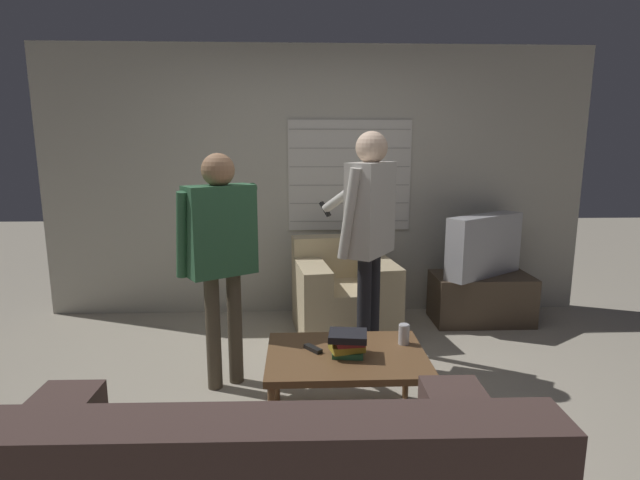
{
  "coord_description": "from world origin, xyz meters",
  "views": [
    {
      "loc": [
        -0.17,
        -2.78,
        1.66
      ],
      "look_at": [
        -0.03,
        0.58,
        1.0
      ],
      "focal_mm": 28.0,
      "sensor_mm": 36.0,
      "label": 1
    }
  ],
  "objects_px": {
    "book_stack": "(348,343)",
    "person_left_standing": "(220,241)",
    "spare_remote": "(313,349)",
    "coffee_table": "(346,360)",
    "armchair_beige": "(344,294)",
    "soda_can": "(404,334)",
    "tv": "(484,245)",
    "person_right_standing": "(369,221)"
  },
  "relations": [
    {
      "from": "person_right_standing",
      "to": "book_stack",
      "type": "bearing_deg",
      "value": -162.62
    },
    {
      "from": "armchair_beige",
      "to": "coffee_table",
      "type": "height_order",
      "value": "armchair_beige"
    },
    {
      "from": "armchair_beige",
      "to": "person_left_standing",
      "type": "xyz_separation_m",
      "value": [
        -0.91,
        -0.96,
        0.67
      ]
    },
    {
      "from": "tv",
      "to": "spare_remote",
      "type": "bearing_deg",
      "value": 11.07
    },
    {
      "from": "armchair_beige",
      "to": "coffee_table",
      "type": "xyz_separation_m",
      "value": [
        -0.12,
        -1.51,
        0.07
      ]
    },
    {
      "from": "person_left_standing",
      "to": "book_stack",
      "type": "distance_m",
      "value": 1.1
    },
    {
      "from": "armchair_beige",
      "to": "tv",
      "type": "relative_size",
      "value": 1.12
    },
    {
      "from": "armchair_beige",
      "to": "book_stack",
      "type": "distance_m",
      "value": 1.55
    },
    {
      "from": "tv",
      "to": "armchair_beige",
      "type": "bearing_deg",
      "value": -26.3
    },
    {
      "from": "person_left_standing",
      "to": "armchair_beige",
      "type": "bearing_deg",
      "value": 14.21
    },
    {
      "from": "armchair_beige",
      "to": "spare_remote",
      "type": "bearing_deg",
      "value": 70.1
    },
    {
      "from": "person_left_standing",
      "to": "spare_remote",
      "type": "distance_m",
      "value": 0.96
    },
    {
      "from": "book_stack",
      "to": "tv",
      "type": "bearing_deg",
      "value": 50.53
    },
    {
      "from": "soda_can",
      "to": "spare_remote",
      "type": "relative_size",
      "value": 0.99
    },
    {
      "from": "armchair_beige",
      "to": "coffee_table",
      "type": "bearing_deg",
      "value": 77.65
    },
    {
      "from": "tv",
      "to": "person_left_standing",
      "type": "distance_m",
      "value": 2.51
    },
    {
      "from": "spare_remote",
      "to": "soda_can",
      "type": "bearing_deg",
      "value": -30.2
    },
    {
      "from": "armchair_beige",
      "to": "soda_can",
      "type": "distance_m",
      "value": 1.41
    },
    {
      "from": "soda_can",
      "to": "book_stack",
      "type": "bearing_deg",
      "value": -156.64
    },
    {
      "from": "coffee_table",
      "to": "person_left_standing",
      "type": "height_order",
      "value": "person_left_standing"
    },
    {
      "from": "spare_remote",
      "to": "book_stack",
      "type": "bearing_deg",
      "value": -59.45
    },
    {
      "from": "person_left_standing",
      "to": "person_right_standing",
      "type": "relative_size",
      "value": 0.92
    },
    {
      "from": "tv",
      "to": "soda_can",
      "type": "relative_size",
      "value": 6.58
    },
    {
      "from": "person_left_standing",
      "to": "soda_can",
      "type": "relative_size",
      "value": 12.65
    },
    {
      "from": "person_left_standing",
      "to": "person_right_standing",
      "type": "bearing_deg",
      "value": -20.28
    },
    {
      "from": "book_stack",
      "to": "soda_can",
      "type": "distance_m",
      "value": 0.39
    },
    {
      "from": "coffee_table",
      "to": "book_stack",
      "type": "relative_size",
      "value": 3.9
    },
    {
      "from": "coffee_table",
      "to": "spare_remote",
      "type": "relative_size",
      "value": 7.28
    },
    {
      "from": "armchair_beige",
      "to": "coffee_table",
      "type": "relative_size",
      "value": 1.01
    },
    {
      "from": "book_stack",
      "to": "spare_remote",
      "type": "relative_size",
      "value": 1.87
    },
    {
      "from": "coffee_table",
      "to": "book_stack",
      "type": "bearing_deg",
      "value": -80.85
    },
    {
      "from": "soda_can",
      "to": "person_right_standing",
      "type": "bearing_deg",
      "value": 102.1
    },
    {
      "from": "person_left_standing",
      "to": "soda_can",
      "type": "bearing_deg",
      "value": -52.37
    },
    {
      "from": "tv",
      "to": "book_stack",
      "type": "relative_size",
      "value": 3.49
    },
    {
      "from": "book_stack",
      "to": "spare_remote",
      "type": "distance_m",
      "value": 0.22
    },
    {
      "from": "book_stack",
      "to": "soda_can",
      "type": "bearing_deg",
      "value": 23.36
    },
    {
      "from": "armchair_beige",
      "to": "book_stack",
      "type": "relative_size",
      "value": 3.92
    },
    {
      "from": "tv",
      "to": "soda_can",
      "type": "distance_m",
      "value": 1.91
    },
    {
      "from": "tv",
      "to": "person_left_standing",
      "type": "height_order",
      "value": "person_left_standing"
    },
    {
      "from": "coffee_table",
      "to": "armchair_beige",
      "type": "bearing_deg",
      "value": 85.52
    },
    {
      "from": "book_stack",
      "to": "person_left_standing",
      "type": "bearing_deg",
      "value": 144.19
    },
    {
      "from": "tv",
      "to": "person_right_standing",
      "type": "relative_size",
      "value": 0.48
    }
  ]
}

